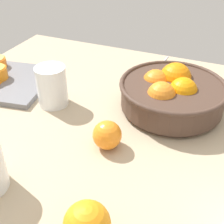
# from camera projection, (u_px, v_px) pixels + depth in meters

# --- Properties ---
(ground_plane) EXTENTS (1.10, 0.95, 0.03)m
(ground_plane) POSITION_uv_depth(u_px,v_px,m) (111.00, 130.00, 0.77)
(ground_plane) COLOR tan
(fruit_bowl) EXTENTS (0.28, 0.28, 0.11)m
(fruit_bowl) POSITION_uv_depth(u_px,v_px,m) (172.00, 93.00, 0.79)
(fruit_bowl) COLOR #473328
(fruit_bowl) RESTS_ON ground_plane
(juice_glass) EXTENTS (0.08, 0.08, 0.11)m
(juice_glass) POSITION_uv_depth(u_px,v_px,m) (52.00, 88.00, 0.82)
(juice_glass) COLOR white
(juice_glass) RESTS_ON ground_plane
(loose_orange_0) EXTENTS (0.08, 0.08, 0.08)m
(loose_orange_0) POSITION_uv_depth(u_px,v_px,m) (87.00, 224.00, 0.48)
(loose_orange_0) COLOR orange
(loose_orange_0) RESTS_ON ground_plane
(loose_orange_2) EXTENTS (0.07, 0.07, 0.07)m
(loose_orange_2) POSITION_uv_depth(u_px,v_px,m) (107.00, 135.00, 0.67)
(loose_orange_2) COLOR orange
(loose_orange_2) RESTS_ON ground_plane
(spoon) EXTENTS (0.03, 0.14, 0.01)m
(spoon) POSITION_uv_depth(u_px,v_px,m) (159.00, 66.00, 1.03)
(spoon) COLOR silver
(spoon) RESTS_ON ground_plane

